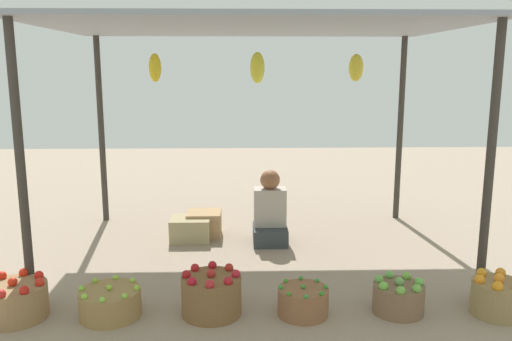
% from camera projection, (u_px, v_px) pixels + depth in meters
% --- Properties ---
extents(ground_plane, '(14.00, 14.00, 0.00)m').
position_uv_depth(ground_plane, '(254.00, 251.00, 5.40)').
color(ground_plane, gray).
extents(market_stall_structure, '(3.88, 2.65, 2.24)m').
position_uv_depth(market_stall_structure, '(255.00, 39.00, 5.00)').
color(market_stall_structure, '#38332D').
rests_on(market_stall_structure, ground).
extents(vendor_person, '(0.36, 0.44, 0.78)m').
position_uv_depth(vendor_person, '(270.00, 215.00, 5.63)').
color(vendor_person, '#363C41').
rests_on(vendor_person, ground).
extents(basket_red_tomatoes, '(0.48, 0.48, 0.32)m').
position_uv_depth(basket_red_tomatoes, '(14.00, 301.00, 3.94)').
color(basket_red_tomatoes, '#96734A').
rests_on(basket_red_tomatoes, ground).
extents(basket_limes, '(0.46, 0.46, 0.25)m').
position_uv_depth(basket_limes, '(110.00, 303.00, 3.96)').
color(basket_limes, '#997946').
rests_on(basket_limes, ground).
extents(basket_red_apples, '(0.45, 0.45, 0.36)m').
position_uv_depth(basket_red_apples, '(211.00, 295.00, 3.99)').
color(basket_red_apples, brown).
rests_on(basket_red_apples, ground).
extents(basket_green_chilies, '(0.38, 0.38, 0.24)m').
position_uv_depth(basket_green_chilies, '(303.00, 301.00, 3.99)').
color(basket_green_chilies, '#8C5C3C').
rests_on(basket_green_chilies, ground).
extents(basket_green_apples, '(0.39, 0.39, 0.28)m').
position_uv_depth(basket_green_apples, '(398.00, 297.00, 4.03)').
color(basket_green_apples, brown).
rests_on(basket_green_apples, ground).
extents(basket_oranges, '(0.39, 0.39, 0.33)m').
position_uv_depth(basket_oranges, '(498.00, 297.00, 3.99)').
color(basket_oranges, '#977E4F').
rests_on(basket_oranges, ground).
extents(wooden_crate_near_vendor, '(0.42, 0.36, 0.24)m').
position_uv_depth(wooden_crate_near_vendor, '(191.00, 229.00, 5.73)').
color(wooden_crate_near_vendor, tan).
rests_on(wooden_crate_near_vendor, ground).
extents(wooden_crate_stacked_rear, '(0.37, 0.35, 0.27)m').
position_uv_depth(wooden_crate_stacked_rear, '(204.00, 224.00, 5.86)').
color(wooden_crate_stacked_rear, tan).
rests_on(wooden_crate_stacked_rear, ground).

